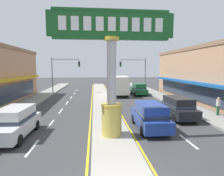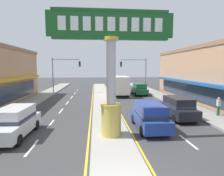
# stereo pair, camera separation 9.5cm
# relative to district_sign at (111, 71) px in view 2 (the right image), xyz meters

# --- Properties ---
(median_strip) EXTENTS (2.53, 52.00, 0.14)m
(median_strip) POSITION_rel_district_sign_xyz_m (0.00, 12.04, -4.18)
(median_strip) COLOR #A39E93
(median_strip) RESTS_ON ground
(sidewalk_left) EXTENTS (2.75, 60.00, 0.18)m
(sidewalk_left) POSITION_rel_district_sign_xyz_m (-9.24, 10.04, -4.16)
(sidewalk_left) COLOR gray
(sidewalk_left) RESTS_ON ground
(sidewalk_right) EXTENTS (2.75, 60.00, 0.18)m
(sidewalk_right) POSITION_rel_district_sign_xyz_m (9.24, 10.04, -4.16)
(sidewalk_right) COLOR gray
(sidewalk_right) RESTS_ON ground
(lane_markings) EXTENTS (9.27, 52.00, 0.01)m
(lane_markings) POSITION_rel_district_sign_xyz_m (0.00, 10.69, -4.24)
(lane_markings) COLOR silver
(lane_markings) RESTS_ON ground
(district_sign) EXTENTS (7.67, 1.34, 7.80)m
(district_sign) POSITION_rel_district_sign_xyz_m (0.00, 0.00, 0.00)
(district_sign) COLOR gold
(district_sign) RESTS_ON median_strip
(traffic_light_left_side) EXTENTS (4.86, 0.46, 6.20)m
(traffic_light_left_side) POSITION_rel_district_sign_xyz_m (-6.50, 20.97, -0.00)
(traffic_light_left_side) COLOR slate
(traffic_light_left_side) RESTS_ON ground
(traffic_light_right_side) EXTENTS (4.86, 0.46, 6.20)m
(traffic_light_right_side) POSITION_rel_district_sign_xyz_m (6.50, 21.56, -0.00)
(traffic_light_right_side) COLOR slate
(traffic_light_right_side) RESTS_ON ground
(suv_near_right_lane) EXTENTS (2.01, 4.62, 1.90)m
(suv_near_right_lane) POSITION_rel_district_sign_xyz_m (2.91, 1.28, -3.26)
(suv_near_right_lane) COLOR navy
(suv_near_right_lane) RESTS_ON ground
(box_truck_far_right_lane) EXTENTS (2.30, 6.92, 3.12)m
(box_truck_far_right_lane) POSITION_rel_district_sign_xyz_m (2.90, 17.55, -2.55)
(box_truck_far_right_lane) COLOR tan
(box_truck_far_right_lane) RESTS_ON ground
(suv_near_left_lane) EXTENTS (2.10, 4.67, 1.90)m
(suv_near_left_lane) POSITION_rel_district_sign_xyz_m (-6.21, 0.66, -3.26)
(suv_near_left_lane) COLOR silver
(suv_near_left_lane) RESTS_ON ground
(suv_mid_left_lane) EXTENTS (2.01, 4.62, 1.90)m
(suv_mid_left_lane) POSITION_rel_district_sign_xyz_m (6.21, 3.89, -3.26)
(suv_mid_left_lane) COLOR black
(suv_mid_left_lane) RESTS_ON ground
(suv_kerb_right) EXTENTS (2.00, 4.62, 1.90)m
(suv_kerb_right) POSITION_rel_district_sign_xyz_m (6.21, 17.95, -3.26)
(suv_kerb_right) COLOR #14562D
(suv_kerb_right) RESTS_ON ground
(pedestrian_near_kerb) EXTENTS (0.29, 0.43, 1.65)m
(pedestrian_near_kerb) POSITION_rel_district_sign_xyz_m (10.00, 3.83, -3.13)
(pedestrian_near_kerb) COLOR #336B3D
(pedestrian_near_kerb) RESTS_ON sidewalk_right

